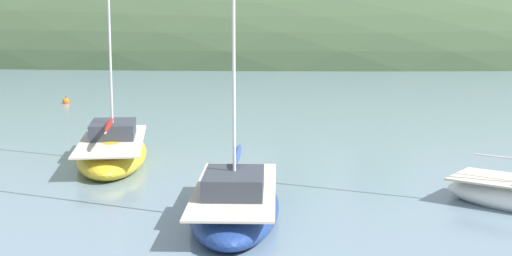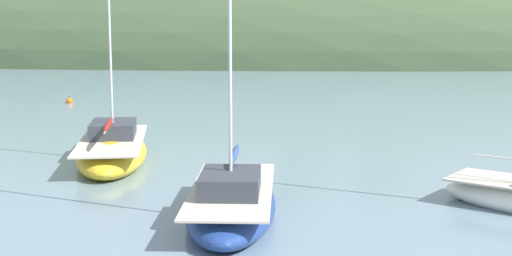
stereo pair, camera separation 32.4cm
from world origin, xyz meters
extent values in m
ellipsoid|color=#425638|center=(-25.00, 78.42, 0.00)|extent=(150.00, 36.00, 28.47)
ellipsoid|color=gold|center=(-5.40, 18.33, 0.34)|extent=(4.25, 8.04, 1.22)
cube|color=beige|center=(-5.40, 18.33, 0.89)|extent=(3.91, 7.40, 0.06)
cube|color=#333842|center=(-5.54, 18.93, 1.20)|extent=(2.20, 2.77, 0.63)
cylinder|color=silver|center=(-5.49, 18.71, 4.96)|extent=(0.09, 0.09, 8.14)
cylinder|color=silver|center=(-5.13, 17.14, 1.64)|extent=(0.79, 3.15, 0.07)
ellipsoid|color=maroon|center=(-5.13, 17.14, 1.69)|extent=(0.89, 3.05, 0.20)
ellipsoid|color=navy|center=(0.40, 11.24, 0.32)|extent=(3.10, 7.51, 1.17)
cube|color=beige|center=(0.40, 11.24, 0.85)|extent=(2.85, 6.91, 0.06)
cube|color=#333842|center=(0.45, 10.65, 1.16)|extent=(1.81, 2.47, 0.61)
cylinder|color=silver|center=(0.43, 10.87, 5.00)|extent=(0.09, 0.09, 8.30)
cylinder|color=silver|center=(0.30, 12.41, 1.58)|extent=(0.33, 3.07, 0.07)
ellipsoid|color=#2D4784|center=(0.30, 12.41, 1.63)|extent=(0.45, 2.96, 0.20)
sphere|color=orange|center=(-13.85, 35.85, 0.12)|extent=(0.44, 0.44, 0.44)
cylinder|color=black|center=(-13.85, 35.85, 0.39)|extent=(0.04, 0.04, 0.10)
camera|label=1|loc=(3.33, -9.29, 5.94)|focal=52.62mm
camera|label=2|loc=(3.66, -9.25, 5.94)|focal=52.62mm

